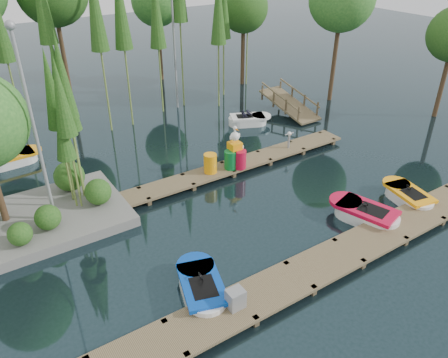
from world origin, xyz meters
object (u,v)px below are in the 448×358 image
island (9,146)px  boat_blue (202,289)px  boat_yellow_far (13,159)px  yellow_barrel (210,163)px  utility_cabinet (236,299)px  boat_red (365,214)px  drum_cluster (236,155)px

island → boat_blue: (3.49, -6.63, -2.93)m
boat_yellow_far → yellow_barrel: (6.93, -6.12, 0.47)m
boat_yellow_far → utility_cabinet: boat_yellow_far is taller
boat_red → utility_cabinet: (-6.64, -1.13, 0.33)m
drum_cluster → boat_blue: bearing=-132.1°
island → utility_cabinet: bearing=-63.4°
utility_cabinet → island: bearing=116.6°
utility_cabinet → yellow_barrel: yellow_barrel is taller
yellow_barrel → drum_cluster: drum_cluster is taller
boat_yellow_far → drum_cluster: (8.15, -6.27, 0.60)m
boat_red → utility_cabinet: 6.74m
utility_cabinet → boat_blue: bearing=109.6°
boat_red → drum_cluster: size_ratio=1.54×
island → utility_cabinet: island is taller
drum_cluster → boat_yellow_far: bearing=142.4°
boat_red → utility_cabinet: size_ratio=5.01×
boat_red → yellow_barrel: (-3.14, 5.87, 0.46)m
boat_blue → boat_red: (7.05, -0.03, 0.01)m
boat_blue → yellow_barrel: bearing=73.1°
boat_yellow_far → boat_red: bearing=-33.3°
boat_blue → utility_cabinet: (0.41, -1.16, 0.34)m
boat_blue → boat_red: boat_red is taller
boat_yellow_far → utility_cabinet: bearing=-58.7°
drum_cluster → boat_red: bearing=-71.5°
boat_red → boat_yellow_far: boat_yellow_far is taller
boat_blue → boat_red: 7.05m
utility_cabinet → yellow_barrel: 7.83m
boat_red → boat_yellow_far: bearing=113.6°
boat_blue → yellow_barrel: size_ratio=3.32×
island → boat_blue: island is taller
boat_red → boat_blue: bearing=163.3°
boat_red → drum_cluster: (-1.91, 5.72, 0.60)m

